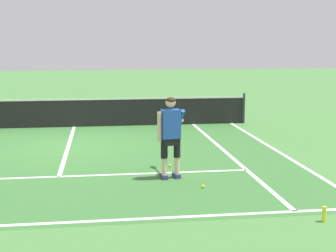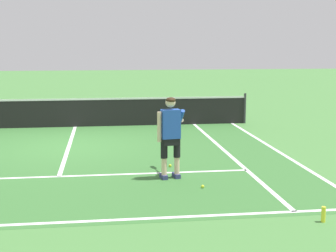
{
  "view_description": "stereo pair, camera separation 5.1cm",
  "coord_description": "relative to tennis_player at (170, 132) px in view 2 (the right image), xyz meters",
  "views": [
    {
      "loc": [
        0.92,
        -13.46,
        2.78
      ],
      "look_at": [
        2.33,
        -3.22,
        1.05
      ],
      "focal_mm": 52.4,
      "sensor_mm": 36.0,
      "label": 1
    },
    {
      "loc": [
        0.97,
        -13.47,
        2.78
      ],
      "look_at": [
        2.33,
        -3.22,
        1.05
      ],
      "focal_mm": 52.4,
      "sensor_mm": 36.0,
      "label": 2
    }
  ],
  "objects": [
    {
      "name": "water_bottle",
      "position": [
        2.04,
        -2.87,
        -0.86
      ],
      "size": [
        0.07,
        0.07,
        0.25
      ],
      "primitive_type": "cylinder",
      "color": "yellow",
      "rests_on": "ground"
    },
    {
      "name": "court_inner_surface",
      "position": [
        -2.33,
        2.24,
        -0.99
      ],
      "size": [
        10.98,
        9.58,
        0.0
      ],
      "primitive_type": "cube",
      "color": "#387033",
      "rests_on": "ground"
    },
    {
      "name": "tennis_net",
      "position": [
        -2.33,
        6.83,
        -0.49
      ],
      "size": [
        11.96,
        0.08,
        1.07
      ],
      "color": "#333338",
      "rests_on": "ground"
    },
    {
      "name": "line_service",
      "position": [
        -2.33,
        0.43,
        -0.99
      ],
      "size": [
        8.23,
        0.1,
        0.01
      ],
      "primitive_type": "cube",
      "color": "white",
      "rests_on": "ground"
    },
    {
      "name": "line_doubles_right",
      "position": [
        3.16,
        2.24,
        -0.99
      ],
      "size": [
        0.1,
        9.18,
        0.01
      ],
      "primitive_type": "cube",
      "color": "white",
      "rests_on": "ground"
    },
    {
      "name": "line_baseline",
      "position": [
        -2.33,
        -2.35,
        -0.99
      ],
      "size": [
        10.98,
        0.1,
        0.01
      ],
      "primitive_type": "cube",
      "color": "white",
      "rests_on": "ground"
    },
    {
      "name": "tennis_ball_near_feet",
      "position": [
        0.12,
        0.94,
        -0.96
      ],
      "size": [
        0.07,
        0.07,
        0.07
      ],
      "primitive_type": "sphere",
      "color": "#CCE02D",
      "rests_on": "ground"
    },
    {
      "name": "tennis_player",
      "position": [
        0.0,
        0.0,
        0.0
      ],
      "size": [
        0.6,
        1.19,
        1.71
      ],
      "color": "navy",
      "rests_on": "ground"
    },
    {
      "name": "line_centre_service",
      "position": [
        -2.33,
        3.63,
        -0.99
      ],
      "size": [
        0.1,
        6.4,
        0.01
      ],
      "primitive_type": "cube",
      "color": "white",
      "rests_on": "ground"
    },
    {
      "name": "line_singles_right",
      "position": [
        1.78,
        2.24,
        -0.99
      ],
      "size": [
        0.1,
        9.18,
        0.01
      ],
      "primitive_type": "cube",
      "color": "white",
      "rests_on": "ground"
    },
    {
      "name": "ground_plane",
      "position": [
        -2.33,
        3.59,
        -0.99
      ],
      "size": [
        80.0,
        80.0,
        0.0
      ],
      "primitive_type": "plane",
      "color": "#477F3D"
    },
    {
      "name": "tennis_ball_by_baseline",
      "position": [
        0.53,
        -0.8,
        -0.96
      ],
      "size": [
        0.07,
        0.07,
        0.07
      ],
      "primitive_type": "sphere",
      "color": "#CCE02D",
      "rests_on": "ground"
    }
  ]
}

